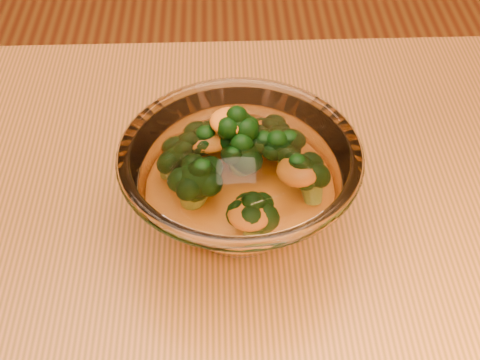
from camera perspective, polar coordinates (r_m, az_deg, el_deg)
The scene contains 3 objects.
glass_bowl at distance 0.57m, azimuth 0.00°, elevation -0.31°, with size 0.20×0.20×0.09m.
cheese_sauce at distance 0.59m, azimuth 0.00°, elevation -1.62°, with size 0.12×0.12×0.03m, color orange.
broccoli_heap at distance 0.57m, azimuth -0.09°, elevation 1.44°, with size 0.14×0.13×0.07m.
Camera 1 is at (-0.11, -0.29, 1.20)m, focal length 50.00 mm.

